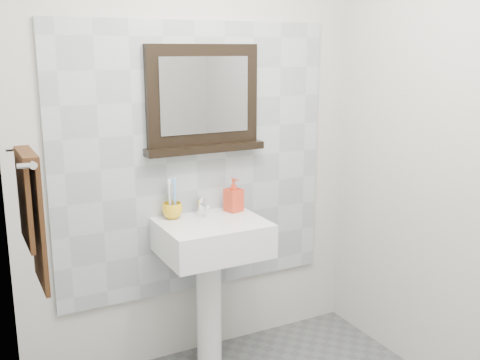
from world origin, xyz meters
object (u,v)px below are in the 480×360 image
Objects in this scene: pedestal_sink at (212,253)px; soap_dispenser at (234,195)px; hand_towel at (32,209)px; toothbrush_cup at (172,211)px; framed_mirror at (203,101)px.

soap_dispenser reaches higher than pedestal_sink.
hand_towel is at bearing -159.43° from pedestal_sink.
framed_mirror reaches higher than toothbrush_cup.
toothbrush_cup is at bearing 161.65° from soap_dispenser.
pedestal_sink is 1.41× the size of framed_mirror.
framed_mirror reaches higher than hand_towel.
soap_dispenser is 0.55m from framed_mirror.
framed_mirror is at bearing 28.77° from hand_towel.
framed_mirror reaches higher than pedestal_sink.
soap_dispenser is at bearing 30.06° from pedestal_sink.
hand_towel reaches higher than toothbrush_cup.
pedestal_sink is 0.31m from toothbrush_cup.
hand_towel reaches higher than soap_dispenser.
toothbrush_cup is 0.61m from framed_mirror.
pedestal_sink is at bearing -39.74° from toothbrush_cup.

